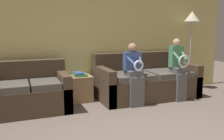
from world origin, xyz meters
TOP-DOWN VIEW (x-y plane):
  - wall_back at (0.00, 2.93)m, footprint 6.89×0.06m
  - couch_main at (1.13, 2.40)m, footprint 2.11×1.00m
  - couch_side at (-1.26, 2.34)m, footprint 1.36×0.87m
  - child_left_seated at (0.63, 1.97)m, footprint 0.34×0.38m
  - child_right_seated at (1.63, 1.97)m, footprint 0.27×0.37m
  - side_shelf at (-0.28, 2.65)m, footprint 0.49×0.46m
  - book_stack at (-0.27, 2.65)m, footprint 0.25×0.31m
  - floor_lamp at (2.42, 2.61)m, footprint 0.35×0.35m

SIDE VIEW (x-z plane):
  - side_shelf at x=-0.28m, z-range 0.01..0.52m
  - couch_side at x=-1.26m, z-range -0.12..0.77m
  - couch_main at x=1.13m, z-range -0.13..0.81m
  - book_stack at x=-0.27m, z-range 0.51..0.59m
  - child_left_seated at x=0.63m, z-range 0.06..1.25m
  - child_right_seated at x=1.63m, z-range 0.07..1.33m
  - wall_back at x=0.00m, z-range 0.00..2.55m
  - floor_lamp at x=2.42m, z-range 0.68..2.54m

